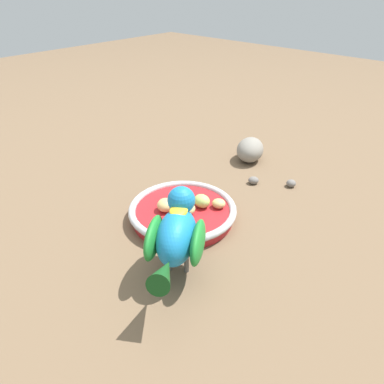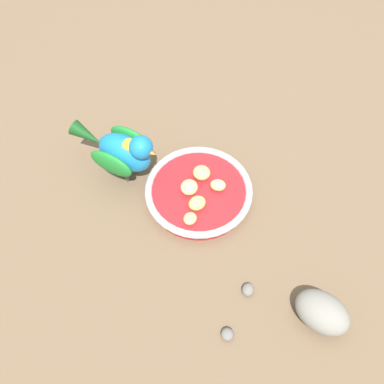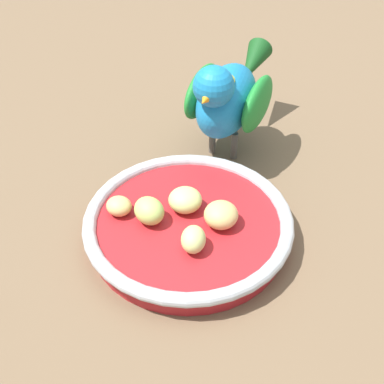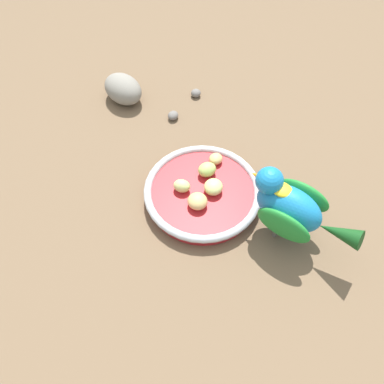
{
  "view_description": "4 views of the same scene",
  "coord_description": "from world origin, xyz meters",
  "px_view_note": "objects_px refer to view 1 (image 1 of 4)",
  "views": [
    {
      "loc": [
        -0.49,
        0.47,
        0.47
      ],
      "look_at": [
        -0.03,
        -0.04,
        0.06
      ],
      "focal_mm": 34.69,
      "sensor_mm": 36.0,
      "label": 1
    },
    {
      "loc": [
        -0.27,
        -0.43,
        0.77
      ],
      "look_at": [
        -0.05,
        -0.03,
        0.06
      ],
      "focal_mm": 38.48,
      "sensor_mm": 36.0,
      "label": 2
    },
    {
      "loc": [
        0.35,
        -0.25,
        0.45
      ],
      "look_at": [
        -0.03,
        -0.01,
        0.06
      ],
      "focal_mm": 51.32,
      "sensor_mm": 36.0,
      "label": 3
    },
    {
      "loc": [
        0.18,
        0.42,
        0.7
      ],
      "look_at": [
        0.0,
        -0.01,
        0.05
      ],
      "focal_mm": 39.06,
      "sensor_mm": 36.0,
      "label": 4
    }
  ],
  "objects_px": {
    "apple_piece_0": "(219,203)",
    "parrot": "(176,235)",
    "feeding_bowl": "(183,212)",
    "apple_piece_2": "(202,201)",
    "rock_large": "(250,150)",
    "pebble_1": "(291,183)",
    "apple_piece_4": "(166,205)",
    "apple_piece_1": "(176,195)",
    "pebble_0": "(253,180)",
    "apple_piece_3": "(186,209)"
  },
  "relations": [
    {
      "from": "apple_piece_0",
      "to": "parrot",
      "type": "height_order",
      "value": "parrot"
    },
    {
      "from": "feeding_bowl",
      "to": "apple_piece_2",
      "type": "height_order",
      "value": "apple_piece_2"
    },
    {
      "from": "rock_large",
      "to": "pebble_1",
      "type": "xyz_separation_m",
      "value": [
        -0.16,
        0.06,
        -0.02
      ]
    },
    {
      "from": "apple_piece_0",
      "to": "rock_large",
      "type": "height_order",
      "value": "rock_large"
    },
    {
      "from": "parrot",
      "to": "apple_piece_0",
      "type": "bearing_deg",
      "value": -16.0
    },
    {
      "from": "apple_piece_4",
      "to": "apple_piece_2",
      "type": "bearing_deg",
      "value": -126.94
    },
    {
      "from": "apple_piece_0",
      "to": "apple_piece_1",
      "type": "distance_m",
      "value": 0.1
    },
    {
      "from": "feeding_bowl",
      "to": "pebble_1",
      "type": "distance_m",
      "value": 0.31
    },
    {
      "from": "apple_piece_1",
      "to": "rock_large",
      "type": "xyz_separation_m",
      "value": [
        0.02,
        -0.32,
        -0.01
      ]
    },
    {
      "from": "apple_piece_0",
      "to": "rock_large",
      "type": "distance_m",
      "value": 0.31
    },
    {
      "from": "pebble_0",
      "to": "apple_piece_1",
      "type": "bearing_deg",
      "value": 73.62
    },
    {
      "from": "apple_piece_1",
      "to": "rock_large",
      "type": "bearing_deg",
      "value": -86.11
    },
    {
      "from": "apple_piece_4",
      "to": "parrot",
      "type": "bearing_deg",
      "value": 142.05
    },
    {
      "from": "apple_piece_3",
      "to": "parrot",
      "type": "relative_size",
      "value": 0.2
    },
    {
      "from": "feeding_bowl",
      "to": "apple_piece_3",
      "type": "relative_size",
      "value": 6.16
    },
    {
      "from": "apple_piece_2",
      "to": "pebble_0",
      "type": "bearing_deg",
      "value": -90.58
    },
    {
      "from": "apple_piece_1",
      "to": "pebble_0",
      "type": "xyz_separation_m",
      "value": [
        -0.06,
        -0.22,
        -0.03
      ]
    },
    {
      "from": "apple_piece_1",
      "to": "apple_piece_2",
      "type": "bearing_deg",
      "value": -164.25
    },
    {
      "from": "apple_piece_3",
      "to": "pebble_1",
      "type": "height_order",
      "value": "apple_piece_3"
    },
    {
      "from": "apple_piece_1",
      "to": "pebble_0",
      "type": "bearing_deg",
      "value": -106.38
    },
    {
      "from": "apple_piece_0",
      "to": "pebble_0",
      "type": "xyz_separation_m",
      "value": [
        0.03,
        -0.18,
        -0.03
      ]
    },
    {
      "from": "rock_large",
      "to": "apple_piece_4",
      "type": "bearing_deg",
      "value": 95.67
    },
    {
      "from": "apple_piece_3",
      "to": "rock_large",
      "type": "relative_size",
      "value": 0.37
    },
    {
      "from": "apple_piece_1",
      "to": "apple_piece_4",
      "type": "distance_m",
      "value": 0.05
    },
    {
      "from": "parrot",
      "to": "apple_piece_4",
      "type": "bearing_deg",
      "value": 19.25
    },
    {
      "from": "apple_piece_1",
      "to": "rock_large",
      "type": "height_order",
      "value": "rock_large"
    },
    {
      "from": "apple_piece_0",
      "to": "apple_piece_4",
      "type": "distance_m",
      "value": 0.11
    },
    {
      "from": "rock_large",
      "to": "apple_piece_3",
      "type": "bearing_deg",
      "value": 102.62
    },
    {
      "from": "apple_piece_4",
      "to": "parrot",
      "type": "xyz_separation_m",
      "value": [
        -0.13,
        0.1,
        0.05
      ]
    },
    {
      "from": "feeding_bowl",
      "to": "apple_piece_3",
      "type": "bearing_deg",
      "value": 156.37
    },
    {
      "from": "feeding_bowl",
      "to": "apple_piece_1",
      "type": "distance_m",
      "value": 0.05
    },
    {
      "from": "rock_large",
      "to": "pebble_0",
      "type": "relative_size",
      "value": 3.86
    },
    {
      "from": "apple_piece_3",
      "to": "rock_large",
      "type": "bearing_deg",
      "value": -77.38
    },
    {
      "from": "apple_piece_3",
      "to": "apple_piece_1",
      "type": "bearing_deg",
      "value": -24.78
    },
    {
      "from": "feeding_bowl",
      "to": "apple_piece_4",
      "type": "distance_m",
      "value": 0.04
    },
    {
      "from": "apple_piece_3",
      "to": "pebble_1",
      "type": "bearing_deg",
      "value": -106.41
    },
    {
      "from": "apple_piece_3",
      "to": "apple_piece_4",
      "type": "xyz_separation_m",
      "value": [
        0.04,
        0.02,
        0.0
      ]
    },
    {
      "from": "apple_piece_4",
      "to": "pebble_1",
      "type": "xyz_separation_m",
      "value": [
        -0.13,
        -0.31,
        -0.03
      ]
    },
    {
      "from": "apple_piece_1",
      "to": "pebble_1",
      "type": "distance_m",
      "value": 0.31
    },
    {
      "from": "feeding_bowl",
      "to": "rock_large",
      "type": "height_order",
      "value": "rock_large"
    },
    {
      "from": "pebble_0",
      "to": "pebble_1",
      "type": "relative_size",
      "value": 1.12
    },
    {
      "from": "parrot",
      "to": "apple_piece_2",
      "type": "bearing_deg",
      "value": -5.42
    },
    {
      "from": "rock_large",
      "to": "pebble_0",
      "type": "bearing_deg",
      "value": 128.94
    },
    {
      "from": "apple_piece_2",
      "to": "pebble_1",
      "type": "xyz_separation_m",
      "value": [
        -0.08,
        -0.25,
        -0.03
      ]
    },
    {
      "from": "feeding_bowl",
      "to": "rock_large",
      "type": "bearing_deg",
      "value": -80.14
    },
    {
      "from": "feeding_bowl",
      "to": "apple_piece_3",
      "type": "height_order",
      "value": "apple_piece_3"
    },
    {
      "from": "rock_large",
      "to": "feeding_bowl",
      "type": "bearing_deg",
      "value": 99.86
    },
    {
      "from": "apple_piece_2",
      "to": "rock_large",
      "type": "bearing_deg",
      "value": -74.69
    },
    {
      "from": "apple_piece_4",
      "to": "apple_piece_3",
      "type": "bearing_deg",
      "value": -155.04
    },
    {
      "from": "feeding_bowl",
      "to": "apple_piece_0",
      "type": "relative_size",
      "value": 7.99
    }
  ]
}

